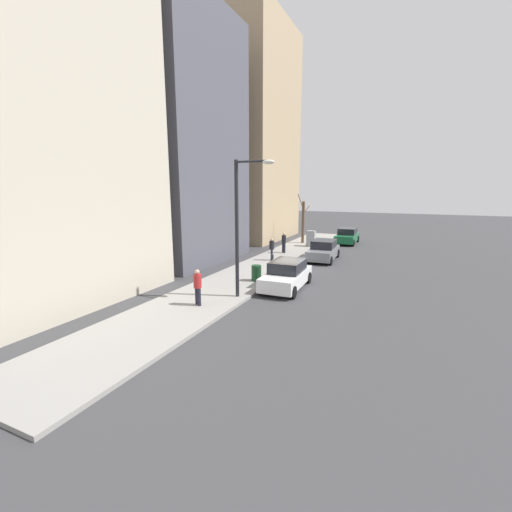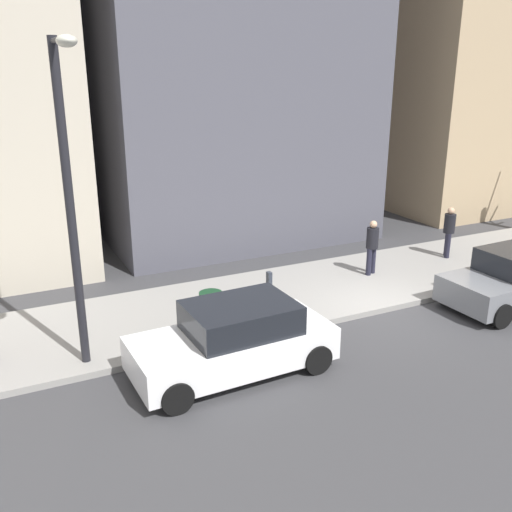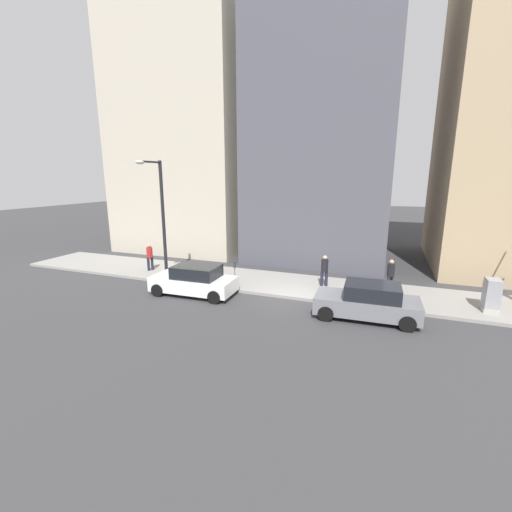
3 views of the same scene
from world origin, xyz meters
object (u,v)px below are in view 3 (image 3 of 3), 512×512
object	(u,v)px
streetlamp	(160,211)
office_block_center	(325,133)
trash_bin	(216,274)
parking_meter	(235,271)
parked_car_grey	(368,302)
pedestrian_near_meter	(391,274)
pedestrian_midblock	(325,269)
parked_car_white	(194,280)
office_tower_right	(193,74)
utility_box	(491,296)
pedestrian_far_corner	(150,255)

from	to	relation	value
streetlamp	office_block_center	bearing A→B (deg)	-35.25
trash_bin	parking_meter	bearing A→B (deg)	-108.82
parked_car_grey	streetlamp	xyz separation A→B (m)	(1.31, 11.08, 3.28)
pedestrian_near_meter	pedestrian_midblock	size ratio (longest dim) A/B	1.00
parked_car_grey	parked_car_white	world-z (taller)	same
parked_car_white	office_block_center	size ratio (longest dim) A/B	0.24
parked_car_grey	streetlamp	distance (m)	11.63
parked_car_white	pedestrian_near_meter	xyz separation A→B (m)	(3.49, -9.17, 0.35)
trash_bin	pedestrian_midblock	xyz separation A→B (m)	(1.34, -5.69, 0.49)
parked_car_grey	office_block_center	distance (m)	14.39
office_block_center	streetlamp	bearing A→B (deg)	144.75
parked_car_grey	office_tower_right	size ratio (longest dim) A/B	0.16
utility_box	trash_bin	world-z (taller)	utility_box
streetlamp	pedestrian_midblock	world-z (taller)	streetlamp
parked_car_grey	trash_bin	bearing A→B (deg)	74.55
utility_box	pedestrian_near_meter	xyz separation A→B (m)	(1.17, 4.05, 0.24)
office_tower_right	pedestrian_near_meter	bearing A→B (deg)	-117.45
utility_box	pedestrian_far_corner	xyz separation A→B (m)	(0.27, 17.90, 0.24)
parked_car_grey	pedestrian_far_corner	xyz separation A→B (m)	(2.60, 12.99, 0.35)
parked_car_grey	office_block_center	world-z (taller)	office_block_center
trash_bin	pedestrian_near_meter	world-z (taller)	pedestrian_near_meter
pedestrian_midblock	office_tower_right	world-z (taller)	office_tower_right
pedestrian_far_corner	parked_car_grey	bearing A→B (deg)	-71.72
parked_car_white	pedestrian_far_corner	distance (m)	5.36
office_block_center	pedestrian_near_meter	bearing A→B (deg)	-147.34
trash_bin	office_tower_right	world-z (taller)	office_tower_right
parked_car_white	office_tower_right	size ratio (longest dim) A/B	0.16
streetlamp	parking_meter	bearing A→B (deg)	-87.79
utility_box	trash_bin	bearing A→B (deg)	91.76
pedestrian_near_meter	pedestrian_far_corner	world-z (taller)	same
streetlamp	office_block_center	distance (m)	13.03
office_tower_right	parking_meter	bearing A→B (deg)	-141.75
parking_meter	trash_bin	distance (m)	1.45
office_block_center	office_tower_right	distance (m)	11.75
pedestrian_far_corner	office_block_center	bearing A→B (deg)	-16.32
utility_box	office_block_center	size ratio (longest dim) A/B	0.08
parked_car_grey	parking_meter	distance (m)	6.91
pedestrian_near_meter	pedestrian_midblock	bearing A→B (deg)	132.13
trash_bin	pedestrian_midblock	bearing A→B (deg)	-76.75
utility_box	pedestrian_far_corner	size ratio (longest dim) A/B	0.86
parked_car_white	streetlamp	size ratio (longest dim) A/B	0.66
trash_bin	office_tower_right	xyz separation A→B (m)	(9.67, 6.66, 13.13)
parking_meter	pedestrian_near_meter	size ratio (longest dim) A/B	0.81
parked_car_white	pedestrian_midblock	distance (m)	6.77
utility_box	pedestrian_midblock	world-z (taller)	pedestrian_midblock
pedestrian_near_meter	pedestrian_midblock	world-z (taller)	same
parked_car_white	trash_bin	xyz separation A→B (m)	(1.91, -0.24, -0.14)
trash_bin	pedestrian_midblock	world-z (taller)	pedestrian_midblock
parked_car_white	pedestrian_midblock	xyz separation A→B (m)	(3.25, -5.93, 0.35)
parked_car_grey	pedestrian_far_corner	size ratio (longest dim) A/B	2.57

